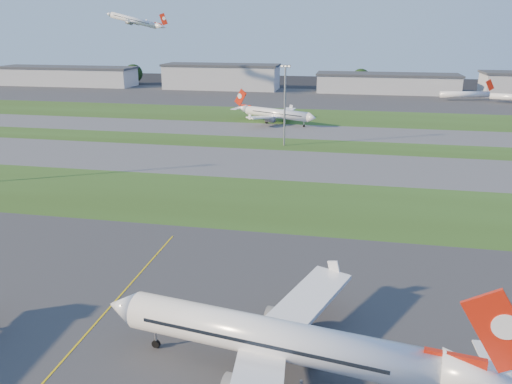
% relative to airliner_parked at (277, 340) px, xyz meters
% --- Properties ---
extents(ground, '(700.00, 700.00, 0.00)m').
position_rel_airliner_parked_xyz_m(ground, '(-29.93, 4.92, -4.69)').
color(ground, black).
rests_on(ground, ground).
extents(apron_near, '(300.00, 70.00, 0.01)m').
position_rel_airliner_parked_xyz_m(apron_near, '(-29.93, 4.92, -4.68)').
color(apron_near, '#333335').
rests_on(apron_near, ground).
extents(grass_strip_a, '(300.00, 34.00, 0.01)m').
position_rel_airliner_parked_xyz_m(grass_strip_a, '(-29.93, 56.92, -4.68)').
color(grass_strip_a, '#2F4416').
rests_on(grass_strip_a, ground).
extents(taxiway_a, '(300.00, 32.00, 0.01)m').
position_rel_airliner_parked_xyz_m(taxiway_a, '(-29.93, 89.92, -4.68)').
color(taxiway_a, '#515154').
rests_on(taxiway_a, ground).
extents(grass_strip_b, '(300.00, 18.00, 0.01)m').
position_rel_airliner_parked_xyz_m(grass_strip_b, '(-29.93, 114.92, -4.68)').
color(grass_strip_b, '#2F4416').
rests_on(grass_strip_b, ground).
extents(taxiway_b, '(300.00, 26.00, 0.01)m').
position_rel_airliner_parked_xyz_m(taxiway_b, '(-29.93, 136.92, -4.68)').
color(taxiway_b, '#515154').
rests_on(taxiway_b, ground).
extents(grass_strip_c, '(300.00, 40.00, 0.01)m').
position_rel_airliner_parked_xyz_m(grass_strip_c, '(-29.93, 169.92, -4.68)').
color(grass_strip_c, '#2F4416').
rests_on(grass_strip_c, ground).
extents(apron_far, '(400.00, 80.00, 0.01)m').
position_rel_airliner_parked_xyz_m(apron_far, '(-29.93, 229.92, -4.68)').
color(apron_far, '#333335').
rests_on(apron_far, ground).
extents(yellow_line, '(0.25, 60.00, 0.02)m').
position_rel_airliner_parked_xyz_m(yellow_line, '(-24.93, 4.92, -4.69)').
color(yellow_line, gold).
rests_on(yellow_line, ground).
extents(airliner_parked, '(42.60, 35.89, 13.35)m').
position_rel_airliner_parked_xyz_m(airliner_parked, '(0.00, 0.00, 0.00)').
color(airliner_parked, white).
rests_on(airliner_parked, ground).
extents(airliner_taxiing, '(33.54, 28.60, 11.26)m').
position_rel_airliner_parked_xyz_m(airliner_taxiing, '(-23.49, 151.07, -0.73)').
color(airliner_taxiing, white).
rests_on(airliner_taxiing, ground).
extents(airliner_departing, '(30.92, 26.20, 9.65)m').
position_rel_airliner_parked_xyz_m(airliner_departing, '(-109.63, 214.48, 35.40)').
color(airliner_departing, white).
extents(mini_jet_near, '(28.19, 9.24, 9.48)m').
position_rel_airliner_parked_xyz_m(mini_jet_near, '(63.85, 234.97, -1.41)').
color(mini_jet_near, white).
rests_on(mini_jet_near, ground).
extents(light_mast_centre, '(3.20, 0.70, 25.80)m').
position_rel_airliner_parked_xyz_m(light_mast_centre, '(-14.93, 112.92, 10.13)').
color(light_mast_centre, gray).
rests_on(light_mast_centre, ground).
extents(hangar_far_west, '(91.80, 23.00, 12.20)m').
position_rel_airliner_parked_xyz_m(hangar_far_west, '(-179.93, 259.92, 1.45)').
color(hangar_far_west, '#A6A8AE').
rests_on(hangar_far_west, ground).
extents(hangar_west, '(71.40, 23.00, 15.20)m').
position_rel_airliner_parked_xyz_m(hangar_west, '(-74.93, 259.92, 2.95)').
color(hangar_west, '#A6A8AE').
rests_on(hangar_west, ground).
extents(hangar_east, '(81.60, 23.00, 11.20)m').
position_rel_airliner_parked_xyz_m(hangar_east, '(25.07, 259.92, 0.95)').
color(hangar_east, '#A6A8AE').
rests_on(hangar_east, ground).
extents(tree_far_west, '(11.00, 11.00, 12.00)m').
position_rel_airliner_parked_xyz_m(tree_far_west, '(-219.93, 272.92, 1.80)').
color(tree_far_west, black).
rests_on(tree_far_west, ground).
extents(tree_west, '(12.10, 12.10, 13.20)m').
position_rel_airliner_parked_xyz_m(tree_west, '(-139.93, 274.92, 2.45)').
color(tree_west, black).
rests_on(tree_west, ground).
extents(tree_mid_west, '(9.90, 9.90, 10.80)m').
position_rel_airliner_parked_xyz_m(tree_mid_west, '(-49.93, 270.92, 1.15)').
color(tree_mid_west, black).
rests_on(tree_mid_west, ground).
extents(tree_mid_east, '(11.55, 11.55, 12.60)m').
position_rel_airliner_parked_xyz_m(tree_mid_east, '(10.07, 273.92, 2.12)').
color(tree_mid_east, black).
rests_on(tree_mid_east, ground).
extents(tree_east, '(10.45, 10.45, 11.40)m').
position_rel_airliner_parked_xyz_m(tree_east, '(85.07, 271.92, 1.47)').
color(tree_east, black).
rests_on(tree_east, ground).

